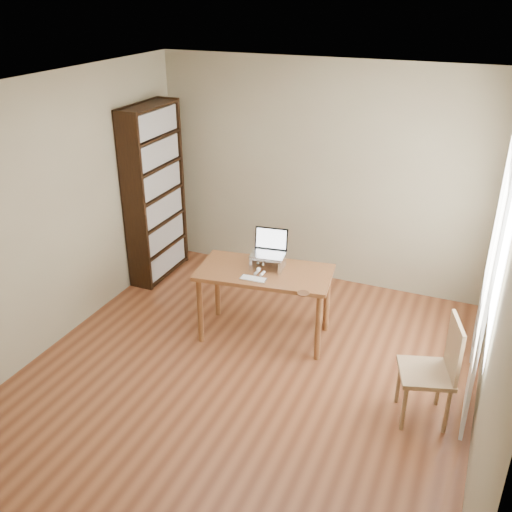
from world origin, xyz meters
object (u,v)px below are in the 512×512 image
Objects in this scene: cat at (268,261)px; chair at (436,369)px; bookshelf at (155,194)px; laptop at (270,248)px; keyboard at (253,279)px; desk at (265,280)px.

chair reaches higher than cat.
bookshelf reaches higher than laptop.
keyboard is 1.84m from chair.
laptop is 0.77× the size of cat.
desk is at bearing -81.91° from cat.
cat is at bearing -21.80° from bookshelf.
cat is at bearing 88.00° from desk.
cat is at bearing 83.67° from keyboard.
laptop is at bearing 139.11° from chair.
chair is (1.77, -0.41, -0.25)m from keyboard.
bookshelf is 5.81× the size of laptop.
cat is at bearing 140.02° from chair.
laptop is at bearing 70.87° from cat.
laptop is 0.40m from keyboard.
chair is at bearing -22.38° from bookshelf.
laptop reaches higher than desk.
desk is 0.25m from keyboard.
chair is (1.74, -0.77, -0.43)m from laptop.
desk is at bearing -97.73° from laptop.
bookshelf is 8.04× the size of keyboard.
chair is at bearing -16.33° from keyboard.
laptop reaches higher than cat.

